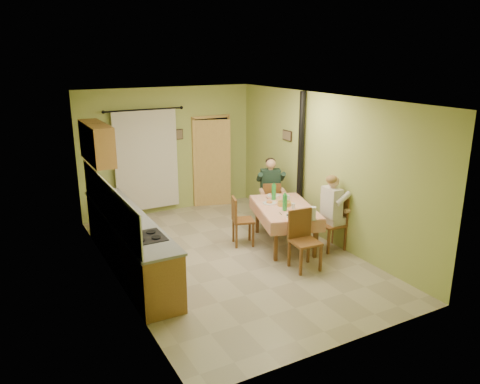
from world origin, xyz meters
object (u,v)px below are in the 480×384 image
dining_table (284,225)px  stove_flue (300,181)px  man_far (271,184)px  chair_far (270,211)px  man_right (333,204)px  chair_right (332,234)px  chair_near (304,252)px  chair_left (242,230)px

dining_table → stove_flue: bearing=54.8°
dining_table → man_far: size_ratio=1.34×
chair_far → man_right: man_right is taller
dining_table → man_far: (0.37, 1.09, 0.50)m
chair_right → man_far: size_ratio=0.71×
chair_near → man_far: man_far is taller
man_far → stove_flue: size_ratio=0.50×
chair_near → man_right: 1.19m
chair_right → man_right: (-0.01, 0.00, 0.59)m
man_right → stove_flue: (0.08, 1.16, 0.15)m
man_far → man_right: size_ratio=1.00×
chair_far → man_far: 0.59m
dining_table → chair_right: (0.66, -0.59, -0.09)m
chair_left → man_far: bearing=141.3°
man_right → dining_table: bearing=51.6°
dining_table → chair_right: chair_right is taller
man_far → stove_flue: bearing=-32.5°
chair_far → chair_right: chair_right is taller
chair_near → chair_right: bearing=-150.6°
chair_right → chair_left: chair_right is taller
man_far → man_right: (0.28, -1.68, 0.00)m
chair_near → stove_flue: stove_flue is taller
chair_left → man_far: 1.42m
dining_table → chair_right: bearing=-24.6°
man_far → stove_flue: (0.36, -0.52, 0.15)m
chair_right → man_right: size_ratio=0.71×
man_right → chair_right: bearing=-90.0°
man_right → chair_far: bearing=13.5°
man_right → man_far: bearing=13.3°
man_right → stove_flue: stove_flue is taller
dining_table → chair_left: chair_left is taller
chair_far → man_far: man_far is taller
dining_table → chair_left: bearing=169.1°
chair_far → man_far: bearing=90.0°
man_right → stove_flue: size_ratio=0.50×
dining_table → man_far: 1.25m
chair_right → man_far: man_far is taller
chair_far → chair_left: chair_left is taller
chair_right → chair_left: size_ratio=1.07×
chair_far → chair_right: (0.30, -1.67, 0.00)m
chair_near → stove_flue: (1.02, 1.60, 0.73)m
chair_right → stove_flue: bearing=0.4°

